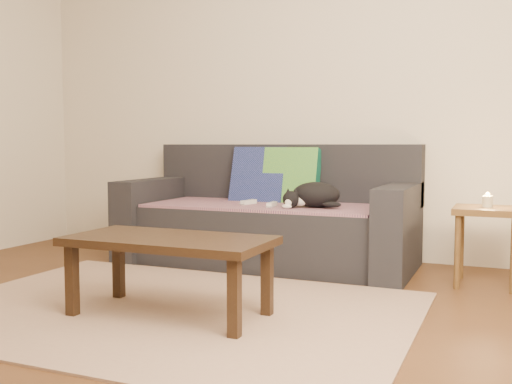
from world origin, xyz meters
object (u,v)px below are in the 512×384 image
sofa (270,221)px  wii_remote_a (249,202)px  side_table (487,221)px  coffee_table (169,247)px  cat (314,195)px  wii_remote_b (272,204)px

sofa → wii_remote_a: bearing=-127.8°
sofa → side_table: size_ratio=4.32×
coffee_table → cat: bearing=76.2°
wii_remote_a → coffee_table: bearing=-160.0°
sofa → wii_remote_a: sofa is taller
side_table → coffee_table: bearing=-137.0°
coffee_table → wii_remote_b: bearing=87.9°
cat → wii_remote_b: bearing=-170.9°
wii_remote_a → side_table: bearing=-78.1°
cat → wii_remote_b: size_ratio=2.67×
wii_remote_a → coffee_table: size_ratio=0.15×
sofa → side_table: 1.51m
cat → coffee_table: cat is taller
sofa → wii_remote_b: 0.29m
side_table → wii_remote_a: bearing=178.9°
cat → side_table: cat is taller
wii_remote_a → wii_remote_b: same height
wii_remote_a → cat: bearing=-80.6°
wii_remote_b → side_table: bearing=-92.8°
sofa → side_table: (1.50, -0.17, 0.09)m
sofa → cat: (0.39, -0.17, 0.21)m
wii_remote_b → cat: bearing=-83.5°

